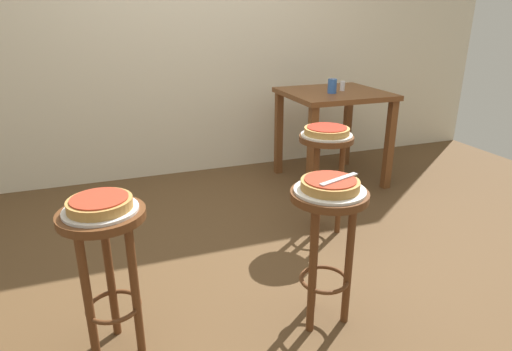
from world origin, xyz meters
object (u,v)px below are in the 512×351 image
object	(u,v)px
serving_plate_middle	(101,210)
pizza_server_knife	(339,179)
pizza_middle	(100,203)
stool_leftside	(325,164)
serving_plate_leftside	(327,135)
dining_table	(333,108)
pizza_foreground	(330,184)
stool_middle	(106,253)
condiment_shaker	(342,86)
pizza_leftside	(327,131)
stool_foreground	(327,230)
serving_plate_foreground	(330,190)
cup_near_edge	(332,86)

from	to	relation	value
serving_plate_middle	pizza_server_knife	size ratio (longest dim) A/B	1.32
serving_plate_middle	pizza_middle	distance (m)	0.03
stool_leftside	serving_plate_leftside	distance (m)	0.19
serving_plate_leftside	dining_table	xyz separation A→B (m)	(0.53, 0.84, -0.03)
pizza_foreground	stool_middle	xyz separation A→B (m)	(-0.93, 0.13, -0.22)
pizza_foreground	condiment_shaker	xyz separation A→B (m)	(1.02, 1.64, 0.12)
serving_plate_leftside	serving_plate_middle	bearing A→B (deg)	-153.55
pizza_foreground	pizza_server_knife	bearing A→B (deg)	-33.69
pizza_leftside	stool_middle	bearing A→B (deg)	-153.55
stool_middle	serving_plate_leftside	size ratio (longest dim) A/B	2.07
stool_middle	pizza_foreground	bearing A→B (deg)	-7.89
stool_foreground	serving_plate_leftside	bearing A→B (deg)	62.11
serving_plate_middle	pizza_leftside	bearing A→B (deg)	26.45
stool_foreground	pizza_middle	distance (m)	0.97
pizza_server_knife	pizza_middle	bearing A→B (deg)	152.02
serving_plate_middle	condiment_shaker	distance (m)	2.48
stool_middle	dining_table	xyz separation A→B (m)	(1.89, 1.52, 0.16)
pizza_foreground	dining_table	world-z (taller)	dining_table
pizza_server_knife	serving_plate_foreground	bearing A→B (deg)	127.15
dining_table	pizza_server_knife	world-z (taller)	dining_table
stool_middle	cup_near_edge	distance (m)	2.35
cup_near_edge	serving_plate_middle	bearing A→B (deg)	-141.62
serving_plate_middle	pizza_leftside	xyz separation A→B (m)	(1.36, 0.68, 0.03)
serving_plate_foreground	serving_plate_leftside	xyz separation A→B (m)	(0.43, 0.81, 0.00)
pizza_leftside	cup_near_edge	size ratio (longest dim) A/B	2.49
pizza_foreground	dining_table	bearing A→B (deg)	59.92
pizza_server_knife	serving_plate_middle	bearing A→B (deg)	152.02
pizza_foreground	cup_near_edge	world-z (taller)	cup_near_edge
serving_plate_foreground	serving_plate_middle	size ratio (longest dim) A/B	1.08
stool_foreground	pizza_foreground	size ratio (longest dim) A/B	2.61
dining_table	condiment_shaker	xyz separation A→B (m)	(0.07, -0.00, 0.18)
stool_leftside	cup_near_edge	xyz separation A→B (m)	(0.46, 0.77, 0.35)
pizza_foreground	pizza_middle	bearing A→B (deg)	172.11
stool_middle	pizza_leftside	bearing A→B (deg)	26.45
serving_plate_middle	cup_near_edge	world-z (taller)	cup_near_edge
pizza_foreground	stool_leftside	bearing A→B (deg)	62.11
pizza_foreground	pizza_middle	distance (m)	0.94
stool_foreground	cup_near_edge	xyz separation A→B (m)	(0.89, 1.57, 0.35)
stool_middle	condiment_shaker	distance (m)	2.50
stool_middle	stool_leftside	xyz separation A→B (m)	(1.36, 0.68, 0.00)
cup_near_edge	serving_plate_foreground	bearing A→B (deg)	-119.43
serving_plate_foreground	cup_near_edge	world-z (taller)	cup_near_edge
dining_table	pizza_server_knife	distance (m)	1.91
serving_plate_leftside	condiment_shaker	world-z (taller)	condiment_shaker
stool_leftside	serving_plate_leftside	size ratio (longest dim) A/B	2.07
condiment_shaker	pizza_server_knife	bearing A→B (deg)	-120.87
pizza_middle	cup_near_edge	world-z (taller)	cup_near_edge
stool_leftside	condiment_shaker	size ratio (longest dim) A/B	8.41
serving_plate_middle	stool_leftside	world-z (taller)	serving_plate_middle
condiment_shaker	pizza_server_knife	distance (m)	1.94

